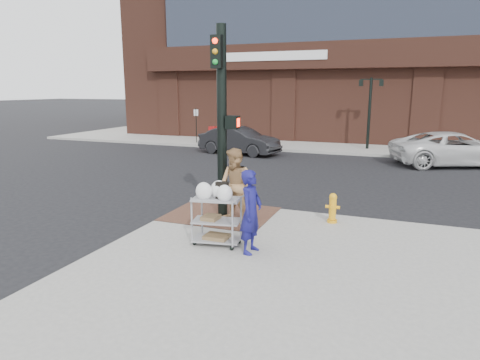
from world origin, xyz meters
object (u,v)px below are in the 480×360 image
at_px(utility_cart, 217,216).
at_px(lamp_post, 370,105).
at_px(pedestrian_tan, 235,186).
at_px(traffic_signal_pole, 222,117).
at_px(woman_blue, 251,212).
at_px(fire_hydrant, 333,208).
at_px(sedan_dark, 239,141).
at_px(minivan_white, 454,149).

bearing_deg(utility_cart, lamp_post, 84.27).
bearing_deg(lamp_post, pedestrian_tan, -97.18).
height_order(traffic_signal_pole, woman_blue, traffic_signal_pole).
height_order(utility_cart, fire_hydrant, utility_cart).
xyz_separation_m(pedestrian_tan, utility_cart, (0.23, -1.70, -0.31)).
xyz_separation_m(sedan_dark, minivan_white, (10.70, 0.29, 0.04)).
relative_size(pedestrian_tan, fire_hydrant, 2.47).
bearing_deg(sedan_dark, traffic_signal_pole, -150.33).
bearing_deg(woman_blue, pedestrian_tan, 34.91).
height_order(pedestrian_tan, utility_cart, pedestrian_tan).
xyz_separation_m(lamp_post, pedestrian_tan, (-1.96, -15.59, -1.50)).
bearing_deg(traffic_signal_pole, utility_cart, -70.23).
relative_size(traffic_signal_pole, minivan_white, 0.88).
distance_m(sedan_dark, minivan_white, 10.70).
bearing_deg(sedan_dark, utility_cart, -150.25).
bearing_deg(woman_blue, sedan_dark, 26.69).
distance_m(woman_blue, sedan_dark, 14.85).
relative_size(sedan_dark, utility_cart, 3.16).
relative_size(lamp_post, utility_cart, 2.79).
xyz_separation_m(pedestrian_tan, sedan_dark, (-4.53, 11.89, -0.36)).
xyz_separation_m(pedestrian_tan, minivan_white, (6.17, 12.18, -0.32)).
relative_size(lamp_post, pedestrian_tan, 2.08).
xyz_separation_m(sedan_dark, utility_cart, (4.76, -13.59, 0.05)).
height_order(lamp_post, pedestrian_tan, lamp_post).
xyz_separation_m(lamp_post, fire_hydrant, (0.40, -14.74, -2.07)).
relative_size(traffic_signal_pole, pedestrian_tan, 2.60).
height_order(lamp_post, woman_blue, lamp_post).
height_order(woman_blue, minivan_white, woman_blue).
bearing_deg(fire_hydrant, utility_cart, -129.96).
xyz_separation_m(lamp_post, minivan_white, (4.20, -3.41, -1.83)).
height_order(traffic_signal_pole, utility_cart, traffic_signal_pole).
distance_m(woman_blue, fire_hydrant, 3.03).
bearing_deg(pedestrian_tan, traffic_signal_pole, 166.13).
xyz_separation_m(lamp_post, sedan_dark, (-6.50, -3.70, -1.87)).
relative_size(woman_blue, sedan_dark, 0.39).
xyz_separation_m(traffic_signal_pole, woman_blue, (1.60, -2.22, -1.79)).
height_order(minivan_white, utility_cart, utility_cart).
relative_size(pedestrian_tan, sedan_dark, 0.42).
bearing_deg(sedan_dark, woman_blue, -147.30).
height_order(traffic_signal_pole, pedestrian_tan, traffic_signal_pole).
distance_m(lamp_post, fire_hydrant, 14.89).
xyz_separation_m(lamp_post, woman_blue, (-0.87, -17.44, -1.58)).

